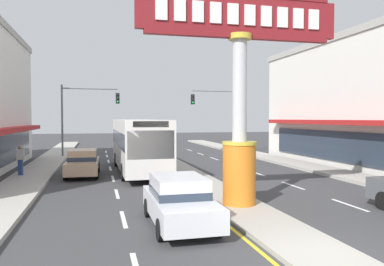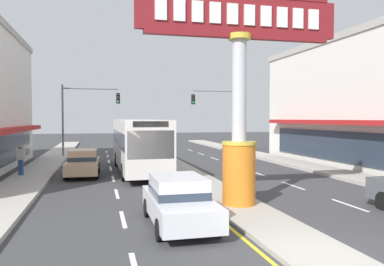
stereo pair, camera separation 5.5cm
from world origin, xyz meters
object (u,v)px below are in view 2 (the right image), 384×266
object	(u,v)px
traffic_light_left_side	(84,108)
bus_far_right_lane	(138,142)
pedestrian_near_kerb	(21,158)
traffic_light_right_side	(222,109)
sedan_near_right_lane	(83,163)
sedan_mid_left_lane	(179,200)
district_sign	(239,95)

from	to	relation	value
traffic_light_left_side	bus_far_right_lane	bearing A→B (deg)	-70.30
traffic_light_left_side	bus_far_right_lane	distance (m)	10.90
traffic_light_left_side	pedestrian_near_kerb	distance (m)	11.97
bus_far_right_lane	traffic_light_right_side	bearing A→B (deg)	48.78
sedan_near_right_lane	traffic_light_left_side	bearing A→B (deg)	91.48
traffic_light_left_side	sedan_near_right_lane	xyz separation A→B (m)	(0.29, -11.11, -3.46)
bus_far_right_lane	sedan_mid_left_lane	world-z (taller)	bus_far_right_lane
district_sign	sedan_near_right_lane	distance (m)	11.80
traffic_light_right_side	sedan_near_right_lane	bearing A→B (deg)	-137.32
sedan_near_right_lane	bus_far_right_lane	xyz separation A→B (m)	(3.30, 1.09, 1.08)
traffic_light_left_side	traffic_light_right_side	distance (m)	12.48
traffic_light_right_side	bus_far_right_lane	world-z (taller)	traffic_light_right_side
traffic_light_left_side	pedestrian_near_kerb	size ratio (longest dim) A/B	3.73
bus_far_right_lane	sedan_near_right_lane	bearing A→B (deg)	-161.69
traffic_light_right_side	sedan_mid_left_lane	xyz separation A→B (m)	(-8.89, -22.58, -3.46)
sedan_near_right_lane	pedestrian_near_kerb	bearing A→B (deg)	-179.30
district_sign	traffic_light_left_side	bearing A→B (deg)	106.77
bus_far_right_lane	pedestrian_near_kerb	xyz separation A→B (m)	(-6.64, -1.13, -0.75)
district_sign	bus_far_right_lane	size ratio (longest dim) A/B	0.70
traffic_light_right_side	sedan_near_right_lane	world-z (taller)	traffic_light_right_side
pedestrian_near_kerb	sedan_mid_left_lane	bearing A→B (deg)	-59.55
traffic_light_right_side	sedan_near_right_lane	xyz separation A→B (m)	(-12.19, -11.24, -3.46)
traffic_light_right_side	sedan_mid_left_lane	world-z (taller)	traffic_light_right_side
district_sign	sedan_mid_left_lane	xyz separation A→B (m)	(-2.65, -1.74, -3.42)
sedan_near_right_lane	pedestrian_near_kerb	xyz separation A→B (m)	(-3.34, -0.04, 0.33)
bus_far_right_lane	pedestrian_near_kerb	world-z (taller)	bus_far_right_lane
district_sign	bus_far_right_lane	xyz separation A→B (m)	(-2.65, 10.69, -2.34)
pedestrian_near_kerb	traffic_light_right_side	bearing A→B (deg)	35.98
traffic_light_left_side	pedestrian_near_kerb	bearing A→B (deg)	-105.34
bus_far_right_lane	sedan_mid_left_lane	bearing A→B (deg)	-90.00
traffic_light_left_side	traffic_light_right_side	xyz separation A→B (m)	(12.48, 0.13, 0.00)
district_sign	traffic_light_right_side	world-z (taller)	district_sign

